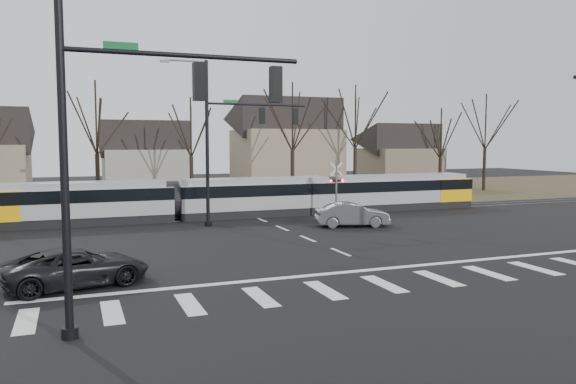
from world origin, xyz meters
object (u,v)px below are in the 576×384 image
object	(u,v)px
sedan	(352,214)
suv	(77,267)
tram	(255,195)
rail_crossing_signal	(336,191)

from	to	relation	value
sedan	suv	world-z (taller)	sedan
tram	rail_crossing_signal	distance (m)	5.82
suv	rail_crossing_signal	world-z (taller)	rail_crossing_signal
tram	sedan	size ratio (longest dim) A/B	7.46
tram	sedan	world-z (taller)	tram
suv	rail_crossing_signal	xyz separation A→B (m)	(16.76, 13.08, 1.18)
suv	rail_crossing_signal	bearing A→B (deg)	-65.63
rail_crossing_signal	tram	bearing A→B (deg)	146.47
tram	suv	bearing A→B (deg)	-126.21
rail_crossing_signal	suv	bearing A→B (deg)	-142.03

